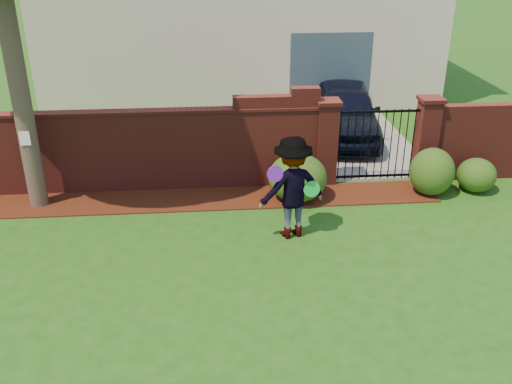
{
  "coord_description": "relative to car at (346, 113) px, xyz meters",
  "views": [
    {
      "loc": [
        -0.1,
        -7.36,
        5.18
      ],
      "look_at": [
        0.66,
        1.4,
        1.05
      ],
      "focal_mm": 40.05,
      "sensor_mm": 36.0,
      "label": 1
    }
  ],
  "objects": [
    {
      "name": "brick_wall",
      "position": [
        -5.48,
        -2.72,
        0.21
      ],
      "size": [
        8.7,
        0.31,
        2.16
      ],
      "color": "maroon",
      "rests_on": "ground"
    },
    {
      "name": "pillar_left",
      "position": [
        -1.07,
        -2.72,
        0.24
      ],
      "size": [
        0.5,
        0.5,
        1.88
      ],
      "color": "maroon",
      "rests_on": "ground"
    },
    {
      "name": "shrub_left",
      "position": [
        -1.8,
        -3.51,
        -0.23
      ],
      "size": [
        1.2,
        1.2,
        0.98
      ],
      "primitive_type": "ellipsoid",
      "color": "#1F4815",
      "rests_on": "ground"
    },
    {
      "name": "driveway",
      "position": [
        0.03,
        1.28,
        -0.71
      ],
      "size": [
        3.2,
        8.0,
        0.01
      ],
      "primitive_type": "cube",
      "color": "gray",
      "rests_on": "ground"
    },
    {
      "name": "shrub_middle",
      "position": [
        1.03,
        -3.49,
        -0.21
      ],
      "size": [
        0.92,
        0.92,
        1.02
      ],
      "primitive_type": "ellipsoid",
      "color": "#1F4815",
      "rests_on": "ground"
    },
    {
      "name": "paper_notice",
      "position": [
        -7.07,
        -3.51,
        0.78
      ],
      "size": [
        0.2,
        0.01,
        0.28
      ],
      "primitive_type": "cube",
      "color": "white",
      "rests_on": "tree"
    },
    {
      "name": "car",
      "position": [
        0.0,
        0.0,
        0.0
      ],
      "size": [
        2.34,
        4.43,
        1.44
      ],
      "primitive_type": "imported",
      "rotation": [
        0.0,
        0.0,
        -0.16
      ],
      "color": "black",
      "rests_on": "ground"
    },
    {
      "name": "ground",
      "position": [
        -3.47,
        -6.72,
        -0.72
      ],
      "size": [
        80.0,
        80.0,
        0.01
      ],
      "primitive_type": "cube",
      "color": "#204E13",
      "rests_on": "ground"
    },
    {
      "name": "frisbee_purple",
      "position": [
        -2.47,
        -5.19,
        0.6
      ],
      "size": [
        0.3,
        0.15,
        0.29
      ],
      "primitive_type": "cylinder",
      "rotation": [
        1.36,
        0.0,
        0.23
      ],
      "color": "purple",
      "rests_on": "man"
    },
    {
      "name": "shrub_right",
      "position": [
        2.05,
        -3.41,
        -0.36
      ],
      "size": [
        0.82,
        0.82,
        0.73
      ],
      "primitive_type": "ellipsoid",
      "color": "#1F4815",
      "rests_on": "ground"
    },
    {
      "name": "mulch_bed",
      "position": [
        -4.42,
        -3.38,
        -0.7
      ],
      "size": [
        11.1,
        1.08,
        0.03
      ],
      "primitive_type": "cube",
      "color": "#39150A",
      "rests_on": "ground"
    },
    {
      "name": "iron_gate",
      "position": [
        0.03,
        -2.72,
        0.14
      ],
      "size": [
        1.78,
        0.03,
        1.6
      ],
      "color": "black",
      "rests_on": "ground"
    },
    {
      "name": "man",
      "position": [
        -2.13,
        -5.02,
        0.23
      ],
      "size": [
        1.37,
        1.0,
        1.9
      ],
      "primitive_type": "imported",
      "rotation": [
        0.0,
        0.0,
        3.41
      ],
      "color": "gray",
      "rests_on": "ground"
    },
    {
      "name": "frisbee_green",
      "position": [
        -1.82,
        -5.13,
        0.26
      ],
      "size": [
        0.3,
        0.08,
        0.3
      ],
      "primitive_type": "cylinder",
      "rotation": [
        1.43,
        0.0,
        0.03
      ],
      "color": "green",
      "rests_on": "man"
    },
    {
      "name": "pillar_right",
      "position": [
        1.13,
        -2.72,
        0.24
      ],
      "size": [
        0.5,
        0.5,
        1.88
      ],
      "color": "maroon",
      "rests_on": "ground"
    }
  ]
}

